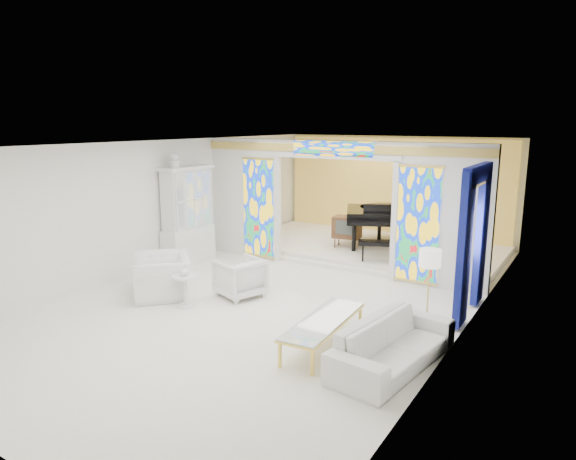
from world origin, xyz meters
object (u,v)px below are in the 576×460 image
Objects in this scene: armchair_left at (162,276)px; armchair_right at (240,277)px; sofa at (393,344)px; coffee_table at (324,322)px; tv_console at (347,227)px; grand_piano at (382,215)px; china_cabinet at (188,217)px.

armchair_right is (1.35, 0.79, -0.02)m from armchair_left.
coffee_table is (-1.14, 0.04, 0.07)m from sofa.
tv_console is (-3.31, 5.40, 0.37)m from sofa.
grand_piano is (-1.51, 6.15, 0.58)m from coffee_table.
armchair_left is 1.46× the size of armchair_right.
china_cabinet is at bearing 75.73° from sofa.
china_cabinet reaches higher than coffee_table.
armchair_left is at bearing -117.06° from tv_console.
coffee_table is (2.51, -1.19, 0.02)m from armchair_right.
sofa is 0.68× the size of grand_piano.
china_cabinet is 4.10m from tv_console.
china_cabinet reaches higher than sofa.
armchair_right reaches higher than coffee_table.
tv_console is (0.35, 4.17, 0.32)m from armchair_right.
china_cabinet is 2.92m from armchair_right.
china_cabinet is 5.65m from coffee_table.
coffee_table is 2.50× the size of tv_console.
armchair_right is 2.78m from coffee_table.
sofa is at bearing 37.83° from armchair_left.
tv_console reaches higher than armchair_right.
grand_piano is at bearing 42.13° from tv_console.
coffee_table is 0.61× the size of grand_piano.
grand_piano is (1.00, 4.95, 0.60)m from armchair_right.
armchair_right is at bearing -126.01° from grand_piano.
grand_piano is at bearing 103.82° from coffee_table.
armchair_right is 0.37× the size of sofa.
armchair_left reaches higher than armchair_right.
china_cabinet is 5.10m from grand_piano.
tv_console reaches higher than armchair_left.
grand_piano is at bearing 46.40° from china_cabinet.
sofa reaches higher than coffee_table.
grand_piano reaches higher than armchair_right.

